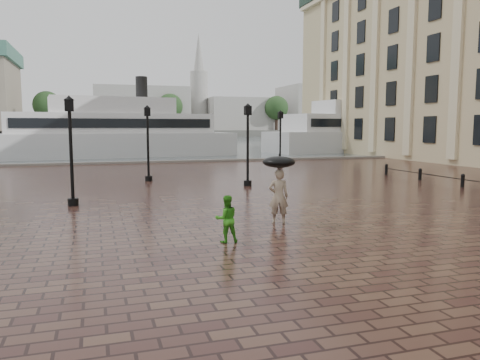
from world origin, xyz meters
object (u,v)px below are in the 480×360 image
(adult_pedestrian, at_px, (279,196))
(ferry_far, at_px, (363,131))
(child_pedestrian, at_px, (226,219))
(street_lamps, at_px, (155,143))
(ferry_near, at_px, (113,133))

(adult_pedestrian, relative_size, ferry_far, 0.07)
(adult_pedestrian, bearing_deg, ferry_far, -107.89)
(child_pedestrian, relative_size, ferry_far, 0.05)
(street_lamps, bearing_deg, ferry_near, 93.47)
(street_lamps, bearing_deg, child_pedestrian, -89.81)
(child_pedestrian, xyz_separation_m, ferry_near, (-1.53, 39.83, 1.93))
(ferry_far, bearing_deg, street_lamps, -148.29)
(street_lamps, xyz_separation_m, ferry_near, (-1.48, 24.33, 0.28))
(adult_pedestrian, relative_size, child_pedestrian, 1.37)
(street_lamps, distance_m, ferry_far, 40.76)
(child_pedestrian, height_order, ferry_far, ferry_far)
(adult_pedestrian, distance_m, ferry_far, 49.27)
(child_pedestrian, relative_size, ferry_near, 0.05)
(child_pedestrian, xyz_separation_m, ferry_far, (30.67, 42.29, 2.01))
(child_pedestrian, distance_m, ferry_far, 52.28)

